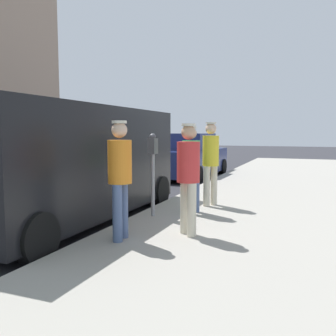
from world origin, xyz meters
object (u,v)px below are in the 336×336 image
at_px(pedestrian_in_yellow, 211,158).
at_px(pedestrian_in_orange, 120,172).
at_px(pedestrian_in_red, 188,172).
at_px(parked_van, 71,161).
at_px(parked_sedan_ahead, 189,157).
at_px(pedestrian_in_green, 191,164).
at_px(parking_meter_near, 153,160).

bearing_deg(pedestrian_in_yellow, pedestrian_in_orange, -100.92).
bearing_deg(pedestrian_in_orange, pedestrian_in_yellow, 79.08).
distance_m(pedestrian_in_red, pedestrian_in_yellow, 2.31).
height_order(pedestrian_in_orange, parked_van, parked_van).
relative_size(pedestrian_in_red, parked_van, 0.32).
xyz_separation_m(pedestrian_in_orange, pedestrian_in_yellow, (0.56, 2.88, 0.03)).
bearing_deg(parked_sedan_ahead, pedestrian_in_yellow, -67.58).
relative_size(parked_van, parked_sedan_ahead, 1.17).
distance_m(pedestrian_in_yellow, parked_van, 2.82).
distance_m(pedestrian_in_green, pedestrian_in_yellow, 0.82).
distance_m(pedestrian_in_orange, parked_van, 2.05).
xyz_separation_m(parking_meter_near, pedestrian_in_yellow, (0.74, 1.33, -0.02)).
bearing_deg(pedestrian_in_yellow, parked_sedan_ahead, 112.42).
bearing_deg(pedestrian_in_orange, pedestrian_in_red, 35.49).
relative_size(pedestrian_in_red, parked_sedan_ahead, 0.38).
height_order(pedestrian_in_orange, pedestrian_in_green, pedestrian_in_orange).
bearing_deg(pedestrian_in_red, pedestrian_in_yellow, 96.71).
distance_m(parking_meter_near, parked_sedan_ahead, 7.18).
bearing_deg(parked_van, pedestrian_in_orange, -34.81).
relative_size(pedestrian_in_green, parked_sedan_ahead, 0.37).
height_order(pedestrian_in_green, parked_sedan_ahead, pedestrian_in_green).
xyz_separation_m(pedestrian_in_yellow, parked_sedan_ahead, (-2.34, 5.66, -0.41)).
distance_m(pedestrian_in_red, pedestrian_in_green, 1.56).
bearing_deg(pedestrian_in_red, parking_meter_near, 136.12).
relative_size(pedestrian_in_orange, pedestrian_in_red, 1.02).
distance_m(parking_meter_near, parked_van, 1.55).
height_order(parking_meter_near, parked_van, parked_van).
bearing_deg(pedestrian_in_yellow, parked_van, -142.53).
bearing_deg(parked_van, parked_sedan_ahead, 90.78).
bearing_deg(parking_meter_near, pedestrian_in_green, 43.49).
bearing_deg(pedestrian_in_yellow, parking_meter_near, -119.01).
relative_size(pedestrian_in_green, parked_van, 0.32).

